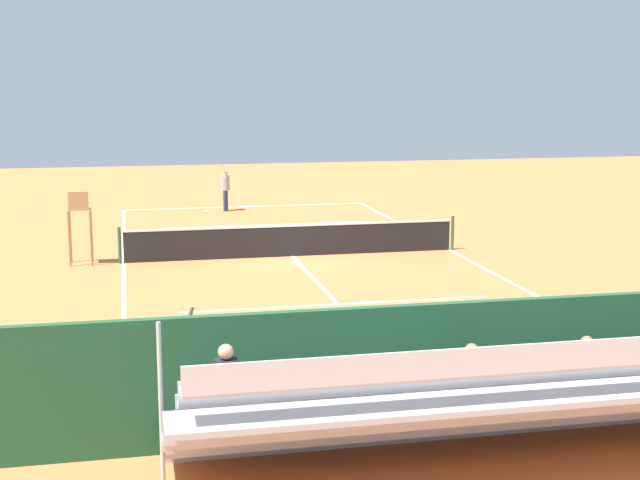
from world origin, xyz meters
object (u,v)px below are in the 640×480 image
tennis_ball_near (263,223)px  tennis_racket (206,211)px  equipment_bag (529,397)px  tennis_net (292,240)px  umpire_chair (79,220)px  tennis_player (225,186)px  courtside_bench (636,364)px  bleacher_stand (501,401)px  line_judge (190,368)px  tennis_ball_far (168,216)px

tennis_ball_near → tennis_racket: bearing=-63.5°
equipment_bag → tennis_ball_near: 19.81m
tennis_net → tennis_ball_near: size_ratio=156.06×
umpire_chair → tennis_ball_near: (-6.25, -6.27, -1.28)m
tennis_net → tennis_player: tennis_player is taller
umpire_chair → tennis_racket: umpire_chair is taller
tennis_racket → tennis_net: bearing=100.0°
courtside_bench → tennis_ball_near: size_ratio=27.27×
bleacher_stand → tennis_player: size_ratio=4.70×
tennis_net → equipment_bag: tennis_net is taller
tennis_net → tennis_player: (0.94, -9.93, 0.51)m
bleacher_stand → courtside_bench: bleacher_stand is taller
umpire_chair → line_judge: 13.56m
tennis_ball_far → bleacher_stand: bearing=98.1°
tennis_net → line_judge: (3.99, 13.29, 0.51)m
tennis_net → equipment_bag: (-1.49, 13.40, -0.32)m
umpire_chair → tennis_player: (-5.26, -9.84, -0.30)m
tennis_racket → bleacher_stand: bearing=94.3°
equipment_bag → line_judge: size_ratio=0.47×
bleacher_stand → tennis_racket: (1.90, -25.26, -0.89)m
umpire_chair → tennis_player: 11.16m
tennis_net → line_judge: 13.89m
courtside_bench → line_judge: size_ratio=0.93×
bleacher_stand → tennis_ball_near: size_ratio=137.27×
tennis_racket → tennis_ball_far: 1.90m
equipment_bag → tennis_ball_far: (4.79, -22.26, -0.15)m
courtside_bench → tennis_ball_near: bearing=-80.1°
bleacher_stand → umpire_chair: bearing=-67.6°
tennis_racket → tennis_ball_far: (1.56, 1.09, 0.02)m
tennis_net → courtside_bench: size_ratio=5.72×
courtside_bench → tennis_player: tennis_player is taller
equipment_bag → line_judge: line_judge is taller
equipment_bag → tennis_racket: 23.57m
tennis_net → courtside_bench: (-3.48, 13.27, 0.06)m
tennis_net → umpire_chair: bearing=-0.8°
tennis_ball_near → tennis_ball_far: same height
tennis_ball_near → line_judge: size_ratio=0.03×
tennis_ball_far → line_judge: (0.68, 22.15, 0.98)m
tennis_racket → line_judge: line_judge is taller
equipment_bag → tennis_racket: equipment_bag is taller
equipment_bag → line_judge: (5.48, -0.11, 0.84)m
tennis_player → courtside_bench: bearing=100.8°
tennis_racket → tennis_ball_near: bearing=116.5°
bleacher_stand → line_judge: bleacher_stand is taller
tennis_net → tennis_racket: bearing=-80.0°
equipment_bag → line_judge: bearing=-1.1°
tennis_player → tennis_ball_far: (2.36, 1.07, -0.98)m
tennis_ball_near → equipment_bag: bearing=94.2°
courtside_bench → line_judge: 7.48m
tennis_net → tennis_racket: size_ratio=17.58×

